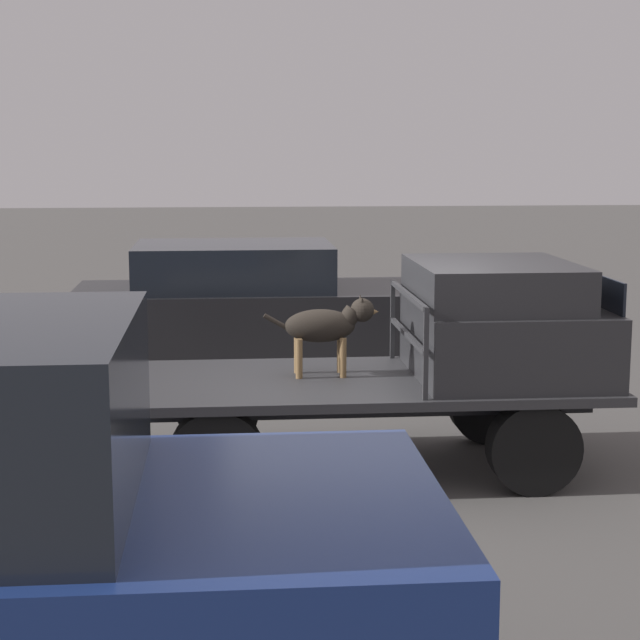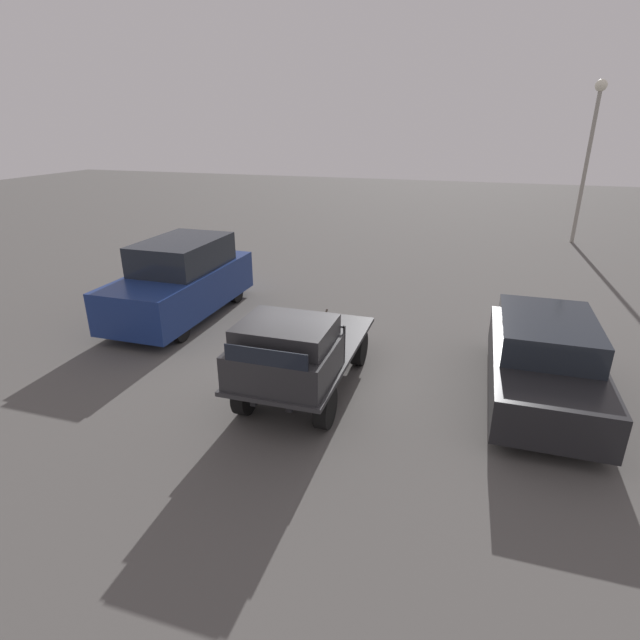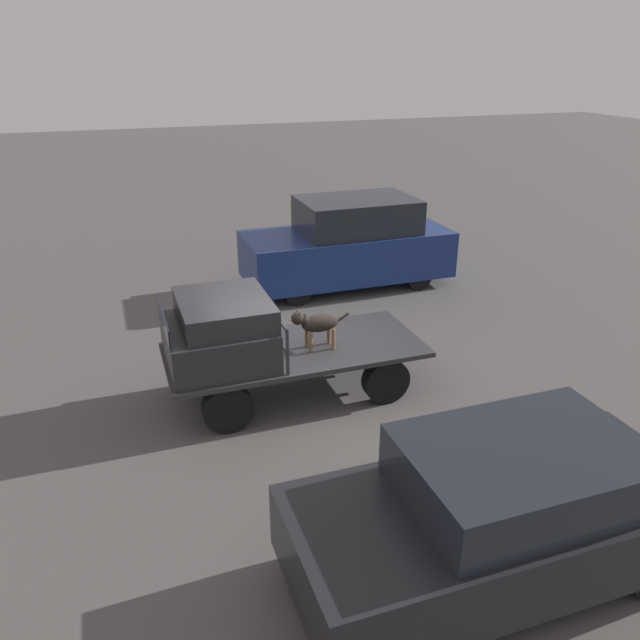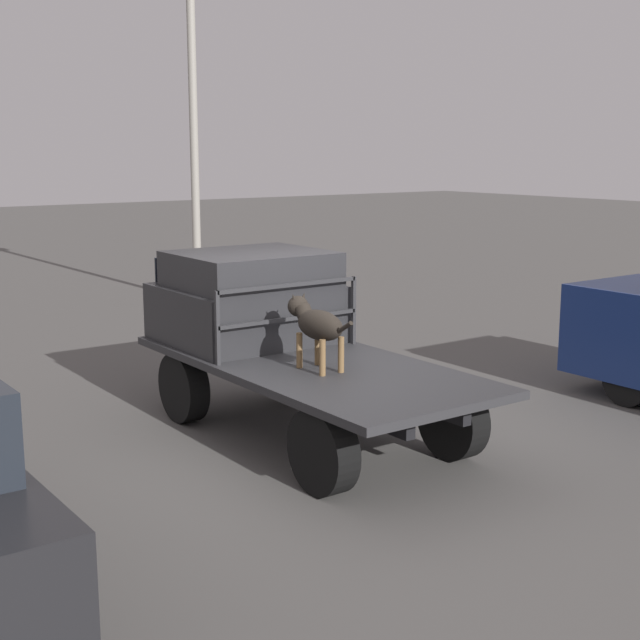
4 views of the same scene
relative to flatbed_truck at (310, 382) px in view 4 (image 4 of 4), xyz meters
name	(u,v)px [view 4 (image 4 of 4)]	position (x,y,z in m)	size (l,w,h in m)	color
ground_plane	(310,438)	(0.00, 0.00, -0.60)	(80.00, 80.00, 0.00)	#514F4C
flatbed_truck	(310,382)	(0.00, 0.00, 0.00)	(4.17, 1.86, 0.82)	black
truck_cab	(247,298)	(1.20, 0.00, 0.70)	(1.60, 1.74, 1.00)	#28282B
truck_headboard	(289,307)	(0.37, 0.00, 0.72)	(0.04, 1.74, 0.75)	#2D2D30
dog	(316,324)	(-0.31, 0.15, 0.67)	(1.02, 0.29, 0.72)	brown
light_pole_near	(192,69)	(8.12, -3.05, 3.80)	(0.52, 0.52, 6.22)	gray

